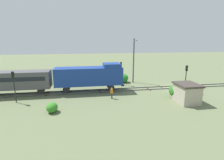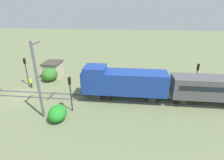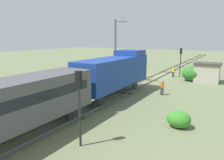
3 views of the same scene
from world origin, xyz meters
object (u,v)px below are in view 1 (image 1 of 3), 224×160
(locomotive, at_px, (90,76))
(catenary_mast, at_px, (134,60))
(relay_hut, at_px, (187,93))
(traffic_signal_near, at_px, (186,74))
(worker_by_signal, at_px, (112,92))
(traffic_signal_mid, at_px, (121,69))
(traffic_signal_far, at_px, (14,81))
(passenger_car_leading, at_px, (4,80))
(worker_near_track, at_px, (177,86))

(locomotive, relative_size, catenary_mast, 1.31)
(catenary_mast, bearing_deg, relay_hut, -161.62)
(traffic_signal_near, distance_m, worker_by_signal, 12.70)
(traffic_signal_mid, bearing_deg, relay_hut, -147.08)
(traffic_signal_near, height_order, worker_by_signal, traffic_signal_near)
(traffic_signal_mid, height_order, traffic_signal_far, traffic_signal_mid)
(traffic_signal_mid, height_order, relay_hut, traffic_signal_mid)
(passenger_car_leading, bearing_deg, relay_hut, -105.86)
(traffic_signal_far, bearing_deg, worker_by_signal, -92.54)
(traffic_signal_near, distance_m, traffic_signal_far, 26.03)
(locomotive, distance_m, worker_by_signal, 5.45)
(passenger_car_leading, bearing_deg, locomotive, -90.00)
(locomotive, distance_m, traffic_signal_mid, 6.91)
(traffic_signal_near, bearing_deg, traffic_signal_far, 90.88)
(worker_by_signal, height_order, relay_hut, relay_hut)
(passenger_car_leading, xyz_separation_m, worker_by_signal, (-4.20, -16.33, -1.53))
(traffic_signal_far, distance_m, catenary_mast, 21.35)
(traffic_signal_far, relative_size, worker_near_track, 2.61)
(locomotive, xyz_separation_m, traffic_signal_far, (-3.60, 10.56, 0.30))
(traffic_signal_near, xyz_separation_m, worker_by_signal, (-1.00, 12.47, -2.16))
(worker_near_track, height_order, relay_hut, relay_hut)
(traffic_signal_mid, distance_m, relay_hut, 13.10)
(traffic_signal_far, height_order, catenary_mast, catenary_mast)
(passenger_car_leading, height_order, catenary_mast, catenary_mast)
(traffic_signal_near, relative_size, relay_hut, 1.31)
(traffic_signal_mid, xyz_separation_m, traffic_signal_far, (-7.00, 16.57, -0.03))
(passenger_car_leading, distance_m, worker_by_signal, 16.93)
(traffic_signal_near, xyz_separation_m, relay_hut, (-4.30, 2.39, -1.77))
(worker_by_signal, distance_m, catenary_mast, 11.51)
(passenger_car_leading, relative_size, worker_by_signal, 8.24)
(traffic_signal_mid, height_order, worker_by_signal, traffic_signal_mid)
(passenger_car_leading, distance_m, worker_near_track, 28.04)
(passenger_car_leading, bearing_deg, worker_near_track, -94.92)
(passenger_car_leading, xyz_separation_m, traffic_signal_mid, (3.40, -19.35, 0.58))
(locomotive, relative_size, traffic_signal_near, 2.54)
(traffic_signal_far, xyz_separation_m, worker_near_track, (1.20, -25.13, -2.07))
(locomotive, height_order, passenger_car_leading, locomotive)
(traffic_signal_far, bearing_deg, traffic_signal_near, -89.12)
(worker_near_track, relative_size, relay_hut, 0.49)
(locomotive, distance_m, relay_hut, 15.13)
(relay_hut, bearing_deg, traffic_signal_mid, 32.92)
(traffic_signal_far, relative_size, catenary_mast, 0.50)
(passenger_car_leading, xyz_separation_m, traffic_signal_near, (-3.20, -28.80, 0.63))
(relay_hut, bearing_deg, catenary_mast, 18.38)
(locomotive, bearing_deg, traffic_signal_far, 108.82)
(catenary_mast, distance_m, relay_hut, 13.52)
(locomotive, distance_m, catenary_mast, 10.39)
(passenger_car_leading, xyz_separation_m, catenary_mast, (4.94, -22.27, 2.15))
(worker_near_track, height_order, worker_by_signal, same)
(worker_near_track, distance_m, worker_by_signal, 11.71)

